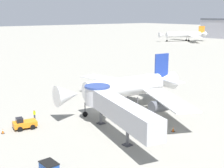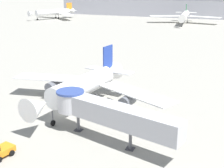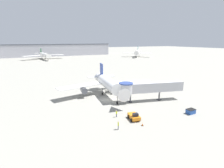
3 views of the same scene
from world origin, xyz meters
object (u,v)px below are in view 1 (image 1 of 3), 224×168
object	(u,v)px
pushback_tug_orange	(24,124)
traffic_cone_apron_front	(3,131)
jet_bridge	(114,106)
ground_crew_wing_walker	(34,114)
service_container_blue	(49,167)
background_jet_orange_tail	(185,35)
traffic_cone_starboard_wing	(173,129)
main_airplane	(127,87)

from	to	relation	value
pushback_tug_orange	traffic_cone_apron_front	size ratio (longest dim) A/B	5.17
jet_bridge	ground_crew_wing_walker	xyz separation A→B (m)	(-13.37, -6.22, -3.31)
service_container_blue	background_jet_orange_tail	size ratio (longest dim) A/B	0.07
traffic_cone_apron_front	background_jet_orange_tail	xyz separation A→B (m)	(-85.20, 146.96, 3.85)
service_container_blue	traffic_cone_apron_front	bearing A→B (deg)	-179.97
traffic_cone_starboard_wing	ground_crew_wing_walker	size ratio (longest dim) A/B	0.48
jet_bridge	service_container_blue	world-z (taller)	jet_bridge
traffic_cone_apron_front	ground_crew_wing_walker	distance (m)	7.02
main_airplane	traffic_cone_apron_front	bearing A→B (deg)	-88.48
main_airplane	jet_bridge	size ratio (longest dim) A/B	1.66
jet_bridge	background_jet_orange_tail	distance (m)	164.94
pushback_tug_orange	ground_crew_wing_walker	size ratio (longest dim) A/B	2.25
jet_bridge	ground_crew_wing_walker	bearing A→B (deg)	-141.22
main_airplane	traffic_cone_apron_front	world-z (taller)	main_airplane
main_airplane	traffic_cone_starboard_wing	distance (m)	13.47
pushback_tug_orange	traffic_cone_starboard_wing	xyz separation A→B (m)	(14.94, 16.84, -0.41)
pushback_tug_orange	background_jet_orange_tail	xyz separation A→B (m)	(-85.24, 143.65, 3.40)
traffic_cone_starboard_wing	background_jet_orange_tail	world-z (taller)	background_jet_orange_tail
main_airplane	traffic_cone_starboard_wing	world-z (taller)	main_airplane
jet_bridge	background_jet_orange_tail	bearing A→B (deg)	139.28
traffic_cone_starboard_wing	ground_crew_wing_walker	world-z (taller)	ground_crew_wing_walker
traffic_cone_apron_front	traffic_cone_starboard_wing	size ratio (longest dim) A/B	0.90
traffic_cone_starboard_wing	traffic_cone_apron_front	bearing A→B (deg)	-126.62
main_airplane	background_jet_orange_tail	distance (m)	152.38
jet_bridge	pushback_tug_orange	distance (m)	14.34
jet_bridge	service_container_blue	bearing A→B (deg)	-57.76
pushback_tug_orange	traffic_cone_apron_front	world-z (taller)	pushback_tug_orange
main_airplane	ground_crew_wing_walker	distance (m)	16.88
jet_bridge	traffic_cone_starboard_wing	xyz separation A→B (m)	(4.55, 7.59, -3.88)
service_container_blue	traffic_cone_starboard_wing	xyz separation A→B (m)	(0.38, 20.14, -0.20)
pushback_tug_orange	traffic_cone_starboard_wing	bearing A→B (deg)	58.82
ground_crew_wing_walker	traffic_cone_apron_front	bearing A→B (deg)	-98.57
main_airplane	ground_crew_wing_walker	bearing A→B (deg)	-100.87
jet_bridge	pushback_tug_orange	size ratio (longest dim) A/B	5.22
service_container_blue	background_jet_orange_tail	xyz separation A→B (m)	(-99.80, 146.95, 3.61)
service_container_blue	traffic_cone_apron_front	xyz separation A→B (m)	(-14.60, -0.01, -0.24)
main_airplane	background_jet_orange_tail	world-z (taller)	main_airplane
background_jet_orange_tail	ground_crew_wing_walker	bearing A→B (deg)	-35.81
main_airplane	background_jet_orange_tail	xyz separation A→B (m)	(-87.39, 124.84, 0.09)
traffic_cone_apron_front	ground_crew_wing_walker	bearing A→B (deg)	114.94
background_jet_orange_tail	main_airplane	bearing A→B (deg)	-31.15
main_airplane	traffic_cone_starboard_wing	xyz separation A→B (m)	(12.79, -1.97, -3.72)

